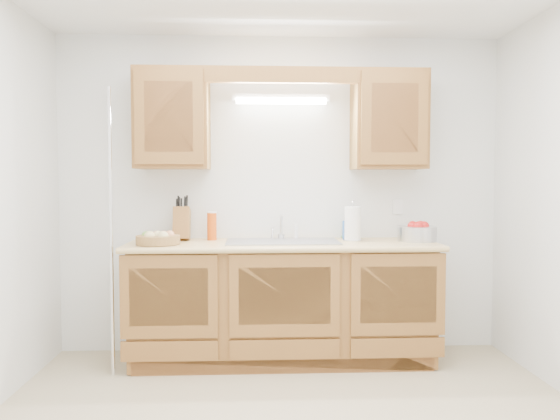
{
  "coord_description": "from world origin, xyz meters",
  "views": [
    {
      "loc": [
        -0.21,
        -2.87,
        1.35
      ],
      "look_at": [
        -0.03,
        0.85,
        1.16
      ],
      "focal_mm": 35.0,
      "sensor_mm": 36.0,
      "label": 1
    }
  ],
  "objects": [
    {
      "name": "base_cabinets",
      "position": [
        0.0,
        1.2,
        0.44
      ],
      "size": [
        2.2,
        0.6,
        0.86
      ],
      "primitive_type": "cube",
      "color": "brown",
      "rests_on": "ground"
    },
    {
      "name": "upper_cabinet_left",
      "position": [
        -0.83,
        1.33,
        1.83
      ],
      "size": [
        0.55,
        0.33,
        0.75
      ],
      "primitive_type": "cube",
      "color": "brown",
      "rests_on": "room"
    },
    {
      "name": "fruit_basket",
      "position": [
        -0.91,
        1.08,
        0.94
      ],
      "size": [
        0.35,
        0.35,
        0.1
      ],
      "rotation": [
        0.0,
        0.0,
        0.11
      ],
      "color": "#A87943",
      "rests_on": "countertop"
    },
    {
      "name": "upper_cabinet_right",
      "position": [
        0.83,
        1.33,
        1.83
      ],
      "size": [
        0.55,
        0.33,
        0.75
      ],
      "primitive_type": "cube",
      "color": "brown",
      "rests_on": "room"
    },
    {
      "name": "fluorescent_fixture",
      "position": [
        0.0,
        1.42,
        2.0
      ],
      "size": [
        0.76,
        0.08,
        0.08
      ],
      "color": "white",
      "rests_on": "room"
    },
    {
      "name": "orange_canister",
      "position": [
        -0.54,
        1.37,
        1.01
      ],
      "size": [
        0.09,
        0.09,
        0.22
      ],
      "rotation": [
        0.0,
        0.0,
        0.33
      ],
      "color": "#D1490B",
      "rests_on": "countertop"
    },
    {
      "name": "countertop",
      "position": [
        0.0,
        1.19,
        0.88
      ],
      "size": [
        2.3,
        0.63,
        0.04
      ],
      "primitive_type": "cube",
      "color": "#E8C079",
      "rests_on": "base_cabinets"
    },
    {
      "name": "outlet_plate",
      "position": [
        0.95,
        1.49,
        1.15
      ],
      "size": [
        0.08,
        0.01,
        0.12
      ],
      "primitive_type": "cube",
      "color": "white",
      "rests_on": "room"
    },
    {
      "name": "knife_block",
      "position": [
        -0.77,
        1.38,
        1.03
      ],
      "size": [
        0.13,
        0.21,
        0.36
      ],
      "rotation": [
        0.0,
        0.0,
        0.03
      ],
      "color": "brown",
      "rests_on": "countertop"
    },
    {
      "name": "wire_shelf_pole",
      "position": [
        -1.2,
        0.94,
        1.0
      ],
      "size": [
        0.03,
        0.03,
        2.0
      ],
      "primitive_type": "cylinder",
      "color": "silver",
      "rests_on": "ground"
    },
    {
      "name": "apple_bowl",
      "position": [
        1.03,
        1.22,
        0.97
      ],
      "size": [
        0.34,
        0.34,
        0.15
      ],
      "rotation": [
        0.0,
        0.0,
        -0.16
      ],
      "color": "silver",
      "rests_on": "countertop"
    },
    {
      "name": "soap_bottle",
      "position": [
        0.54,
        1.35,
        1.01
      ],
      "size": [
        0.12,
        0.12,
        0.22
      ],
      "primitive_type": "imported",
      "rotation": [
        0.0,
        0.0,
        0.23
      ],
      "color": "#2256AD",
      "rests_on": "countertop"
    },
    {
      "name": "sink",
      "position": [
        0.0,
        1.21,
        0.83
      ],
      "size": [
        0.84,
        0.46,
        0.36
      ],
      "color": "#9E9EA3",
      "rests_on": "countertop"
    },
    {
      "name": "paper_towel",
      "position": [
        0.54,
        1.25,
        1.03
      ],
      "size": [
        0.15,
        0.15,
        0.31
      ],
      "rotation": [
        0.0,
        0.0,
        -0.04
      ],
      "color": "silver",
      "rests_on": "countertop"
    },
    {
      "name": "sponge",
      "position": [
        0.54,
        1.44,
        0.91
      ],
      "size": [
        0.11,
        0.08,
        0.02
      ],
      "rotation": [
        0.0,
        0.0,
        0.26
      ],
      "color": "#CC333F",
      "rests_on": "countertop"
    },
    {
      "name": "room",
      "position": [
        0.0,
        0.0,
        1.25
      ],
      "size": [
        3.52,
        3.5,
        2.5
      ],
      "color": "tan",
      "rests_on": "ground"
    },
    {
      "name": "valance",
      "position": [
        0.0,
        1.19,
        2.14
      ],
      "size": [
        2.2,
        0.05,
        0.12
      ],
      "primitive_type": "cube",
      "color": "brown",
      "rests_on": "room"
    }
  ]
}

